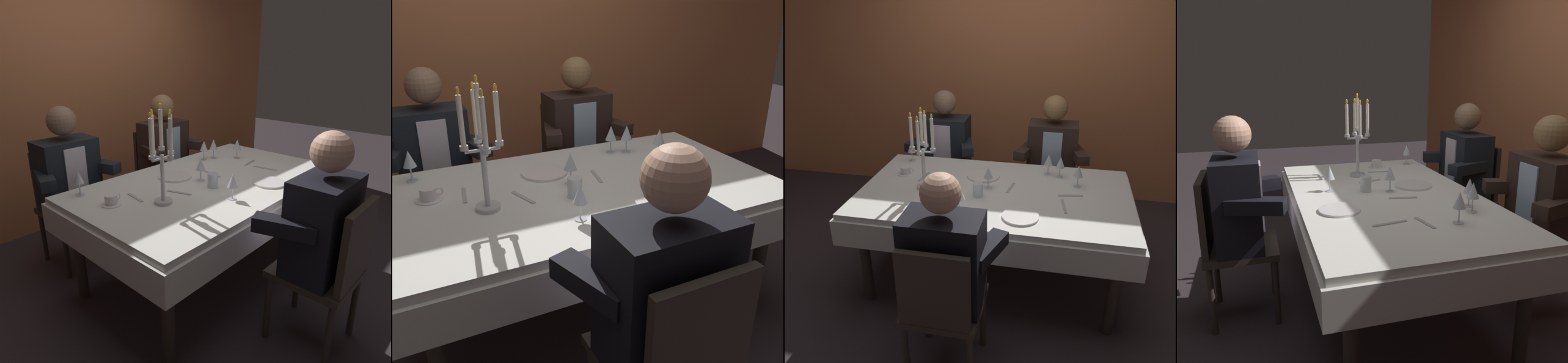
# 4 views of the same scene
# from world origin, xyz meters

# --- Properties ---
(ground_plane) EXTENTS (12.00, 12.00, 0.00)m
(ground_plane) POSITION_xyz_m (0.00, 0.00, 0.00)
(ground_plane) COLOR #332A2F
(back_wall) EXTENTS (6.00, 0.12, 2.70)m
(back_wall) POSITION_xyz_m (0.00, 1.66, 1.35)
(back_wall) COLOR #D27849
(back_wall) RESTS_ON ground_plane
(dining_table) EXTENTS (1.94, 1.14, 0.74)m
(dining_table) POSITION_xyz_m (0.00, 0.00, 0.62)
(dining_table) COLOR silver
(dining_table) RESTS_ON ground_plane
(candelabra) EXTENTS (0.19, 0.19, 0.59)m
(candelabra) POSITION_xyz_m (-0.50, -0.06, 1.02)
(candelabra) COLOR silver
(candelabra) RESTS_ON dining_table
(dinner_plate_0) EXTENTS (0.23, 0.23, 0.01)m
(dinner_plate_0) POSITION_xyz_m (0.22, -0.34, 0.75)
(dinner_plate_0) COLOR white
(dinner_plate_0) RESTS_ON dining_table
(dinner_plate_1) EXTENTS (0.25, 0.25, 0.01)m
(dinner_plate_1) POSITION_xyz_m (-0.13, 0.23, 0.75)
(dinner_plate_1) COLOR white
(dinner_plate_1) RESTS_ON dining_table
(wine_glass_0) EXTENTS (0.07, 0.07, 0.16)m
(wine_glass_0) POSITION_xyz_m (0.35, 0.37, 0.85)
(wine_glass_0) COLOR silver
(wine_glass_0) RESTS_ON dining_table
(wine_glass_1) EXTENTS (0.07, 0.07, 0.16)m
(wine_glass_1) POSITION_xyz_m (0.44, 0.34, 0.85)
(wine_glass_1) COLOR silver
(wine_glass_1) RESTS_ON dining_table
(wine_glass_2) EXTENTS (0.07, 0.07, 0.16)m
(wine_glass_2) POSITION_xyz_m (-0.17, -0.32, 0.85)
(wine_glass_2) COLOR silver
(wine_glass_2) RESTS_ON dining_table
(wine_glass_3) EXTENTS (0.07, 0.07, 0.16)m
(wine_glass_3) POSITION_xyz_m (-0.77, 0.43, 0.85)
(wine_glass_3) COLOR silver
(wine_glass_3) RESTS_ON dining_table
(wine_glass_4) EXTENTS (0.07, 0.07, 0.16)m
(wine_glass_4) POSITION_xyz_m (0.57, 0.19, 0.85)
(wine_glass_4) COLOR silver
(wine_glass_4) RESTS_ON dining_table
(wine_glass_5) EXTENTS (0.07, 0.07, 0.16)m
(wine_glass_5) POSITION_xyz_m (-0.06, 0.04, 0.85)
(wine_glass_5) COLOR silver
(wine_glass_5) RESTS_ON dining_table
(water_tumbler_0) EXTENTS (0.07, 0.07, 0.10)m
(water_tumbler_0) POSITION_xyz_m (-0.10, -0.10, 0.79)
(water_tumbler_0) COLOR silver
(water_tumbler_0) RESTS_ON dining_table
(coffee_cup_0) EXTENTS (0.13, 0.12, 0.06)m
(coffee_cup_0) POSITION_xyz_m (-0.73, 0.16, 0.77)
(coffee_cup_0) COLOR white
(coffee_cup_0) RESTS_ON dining_table
(spoon_0) EXTENTS (0.04, 0.17, 0.01)m
(spoon_0) POSITION_xyz_m (-0.57, 0.13, 0.74)
(spoon_0) COLOR #B7B7BC
(spoon_0) RESTS_ON dining_table
(knife_1) EXTENTS (0.05, 0.19, 0.01)m
(knife_1) POSITION_xyz_m (0.49, -0.14, 0.74)
(knife_1) COLOR #B7B7BC
(knife_1) RESTS_ON dining_table
(fork_2) EXTENTS (0.05, 0.17, 0.01)m
(fork_2) POSITION_xyz_m (0.10, 0.07, 0.74)
(fork_2) COLOR #B7B7BC
(fork_2) RESTS_ON dining_table
(spoon_3) EXTENTS (0.07, 0.17, 0.01)m
(spoon_3) POSITION_xyz_m (-0.32, -0.01, 0.74)
(spoon_3) COLOR #B7B7BC
(spoon_3) RESTS_ON dining_table
(fork_4) EXTENTS (0.17, 0.05, 0.01)m
(fork_4) POSITION_xyz_m (0.53, 0.03, 0.74)
(fork_4) COLOR #B7B7BC
(fork_4) RESTS_ON dining_table
(seated_diner_0) EXTENTS (0.63, 0.48, 1.24)m
(seated_diner_0) POSITION_xyz_m (-0.61, 0.89, 0.74)
(seated_diner_0) COLOR #332B23
(seated_diner_0) RESTS_ON ground_plane
(seated_diner_1) EXTENTS (0.63, 0.48, 1.24)m
(seated_diner_1) POSITION_xyz_m (-0.12, -0.89, 0.74)
(seated_diner_1) COLOR #332B23
(seated_diner_1) RESTS_ON ground_plane
(seated_diner_2) EXTENTS (0.63, 0.48, 1.24)m
(seated_diner_2) POSITION_xyz_m (0.36, 0.89, 0.74)
(seated_diner_2) COLOR #332B23
(seated_diner_2) RESTS_ON ground_plane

